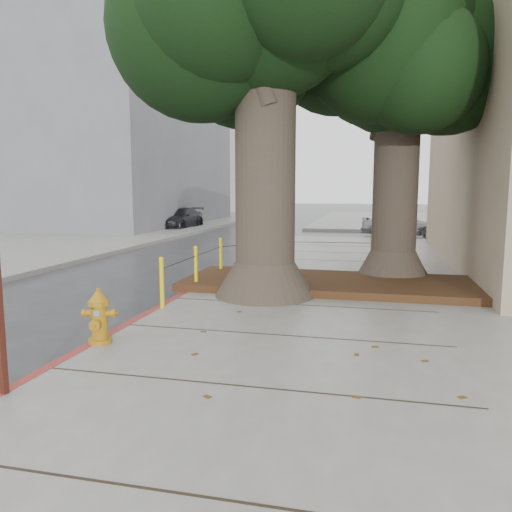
{
  "coord_description": "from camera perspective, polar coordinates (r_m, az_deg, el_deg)",
  "views": [
    {
      "loc": [
        1.83,
        -7.1,
        2.32
      ],
      "look_at": [
        -0.24,
        1.65,
        1.1
      ],
      "focal_mm": 35.0,
      "sensor_mm": 36.0,
      "label": 1
    }
  ],
  "objects": [
    {
      "name": "curb_red",
      "position": [
        10.58,
        -8.26,
        -4.61
      ],
      "size": [
        0.14,
        26.0,
        0.16
      ],
      "primitive_type": "cube",
      "color": "maroon",
      "rests_on": "ground"
    },
    {
      "name": "sidewalk_far",
      "position": [
        37.4,
        19.75,
        3.85
      ],
      "size": [
        16.0,
        20.0,
        0.15
      ],
      "primitive_type": "cube",
      "color": "slate",
      "rests_on": "ground"
    },
    {
      "name": "car_dark",
      "position": [
        28.9,
        -8.77,
        4.25
      ],
      "size": [
        1.88,
        4.25,
        1.21
      ],
      "primitive_type": "imported",
      "rotation": [
        0.0,
        0.0,
        -0.04
      ],
      "color": "black",
      "rests_on": "ground"
    },
    {
      "name": "building_far_white",
      "position": [
        55.64,
        -6.68,
        13.04
      ],
      "size": [
        12.0,
        18.0,
        15.0
      ],
      "primitive_type": "cube",
      "color": "silver",
      "rests_on": "ground"
    },
    {
      "name": "car_silver",
      "position": [
        25.0,
        16.29,
        3.57
      ],
      "size": [
        3.88,
        1.9,
        1.27
      ],
      "primitive_type": "imported",
      "rotation": [
        0.0,
        0.0,
        1.46
      ],
      "color": "#949498",
      "rests_on": "ground"
    },
    {
      "name": "building_far_grey",
      "position": [
        33.82,
        -17.11,
        13.66
      ],
      "size": [
        12.0,
        16.0,
        12.0
      ],
      "primitive_type": "cube",
      "color": "slate",
      "rests_on": "ground"
    },
    {
      "name": "tree_near",
      "position": [
        10.54,
        3.17,
        24.64
      ],
      "size": [
        4.5,
        3.8,
        7.68
      ],
      "color": "#4C3F33",
      "rests_on": "sidewalk_main"
    },
    {
      "name": "fire_hydrant",
      "position": [
        7.41,
        -17.49,
        -6.59
      ],
      "size": [
        0.42,
        0.4,
        0.79
      ],
      "rotation": [
        0.0,
        0.0,
        0.22
      ],
      "color": "#BB7D13",
      "rests_on": "sidewalk_main"
    },
    {
      "name": "ground",
      "position": [
        7.69,
        -1.11,
        -9.84
      ],
      "size": [
        140.0,
        140.0,
        0.0
      ],
      "primitive_type": "plane",
      "color": "#28282B",
      "rests_on": "ground"
    },
    {
      "name": "tree_far",
      "position": [
        12.74,
        17.69,
        19.61
      ],
      "size": [
        4.5,
        3.8,
        7.17
      ],
      "color": "#4C3F33",
      "rests_on": "sidewalk_main"
    },
    {
      "name": "bollard_ring",
      "position": [
        11.91,
        0.09,
        -0.27
      ],
      "size": [
        3.79,
        5.39,
        0.95
      ],
      "color": "yellow",
      "rests_on": "sidewalk_main"
    },
    {
      "name": "planter_bed",
      "position": [
        11.24,
        8.35,
        -3.07
      ],
      "size": [
        6.4,
        2.6,
        0.16
      ],
      "primitive_type": "cube",
      "color": "black",
      "rests_on": "sidewalk_main"
    }
  ]
}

